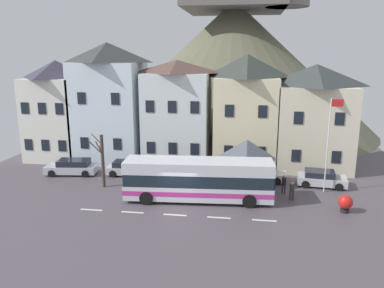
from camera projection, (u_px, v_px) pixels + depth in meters
ground_plane at (178, 209)px, 26.88m from camera, size 40.00×60.00×0.07m
townhouse_00 at (59, 110)px, 39.60m from camera, size 5.30×6.54×10.09m
townhouse_01 at (109, 103)px, 38.18m from camera, size 6.57×5.68×11.81m
townhouse_02 at (177, 113)px, 37.13m from camera, size 6.23×5.18×10.16m
townhouse_03 at (246, 111)px, 36.51m from camera, size 5.85×5.99×10.69m
townhouse_04 at (313, 117)px, 35.56m from camera, size 6.87×5.66×9.81m
hilltop_castle at (234, 62)px, 53.48m from camera, size 39.58×39.58×25.10m
transit_bus at (198, 180)px, 28.21m from camera, size 11.12×3.35×3.08m
bus_shelter at (247, 149)px, 30.71m from camera, size 3.60×3.60×3.98m
parked_car_00 at (129, 168)px, 34.30m from camera, size 4.13×2.01×1.30m
parked_car_01 at (72, 167)px, 34.55m from camera, size 4.76×2.43×1.36m
parked_car_02 at (321, 178)px, 31.46m from camera, size 4.09×2.33×1.30m
parked_car_03 at (261, 174)px, 32.78m from camera, size 4.18×2.18×1.27m
pedestrian_00 at (292, 190)px, 28.31m from camera, size 0.36×0.35×1.43m
pedestrian_01 at (284, 183)px, 29.58m from camera, size 0.34×0.34×1.53m
public_bench at (247, 174)px, 33.04m from camera, size 1.65×0.48×0.87m
flagpole at (329, 139)px, 29.24m from camera, size 0.95×0.10×7.45m
harbour_buoy at (345, 203)px, 26.19m from camera, size 0.99×0.99×1.24m
bare_tree_00 at (102, 160)px, 30.85m from camera, size 1.18×1.47×4.43m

